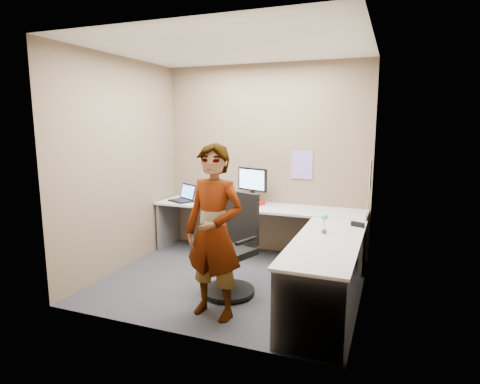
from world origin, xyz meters
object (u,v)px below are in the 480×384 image
at_px(monitor, 252,181).
at_px(office_chair, 232,254).
at_px(desk, 275,229).
at_px(person, 214,232).

bearing_deg(monitor, office_chair, -61.04).
relative_size(desk, person, 1.76).
relative_size(desk, office_chair, 2.70).
bearing_deg(person, office_chair, 102.09).
bearing_deg(desk, person, -101.73).
distance_m(monitor, person, 1.94).
xyz_separation_m(desk, office_chair, (-0.30, -0.68, -0.14)).
bearing_deg(office_chair, monitor, 120.29).
relative_size(monitor, office_chair, 0.43).
height_order(desk, person, person).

